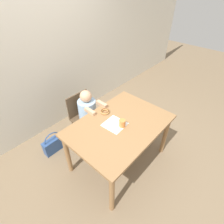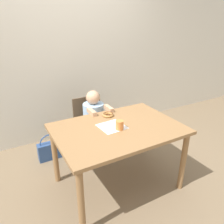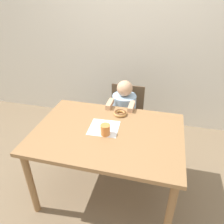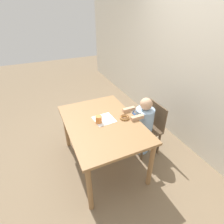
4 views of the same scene
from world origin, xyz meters
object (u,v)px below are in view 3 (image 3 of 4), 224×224
(child_figure, at_px, (124,119))
(handbag, at_px, (87,125))
(chair, at_px, (125,117))
(cup, at_px, (105,130))
(donut, at_px, (120,113))

(child_figure, height_order, handbag, child_figure)
(chair, xyz_separation_m, child_figure, (0.00, -0.11, 0.04))
(chair, bearing_deg, child_figure, -90.00)
(cup, bearing_deg, handbag, 119.89)
(chair, xyz_separation_m, donut, (0.03, -0.45, 0.33))
(chair, distance_m, cup, 0.87)
(child_figure, distance_m, handbag, 0.68)
(donut, distance_m, handbag, 1.02)
(chair, height_order, donut, chair)
(donut, xyz_separation_m, cup, (-0.05, -0.34, 0.03))
(chair, xyz_separation_m, cup, (-0.03, -0.79, 0.36))
(child_figure, bearing_deg, chair, 90.00)
(chair, relative_size, handbag, 2.15)
(chair, bearing_deg, donut, -86.37)
(handbag, bearing_deg, cup, -60.11)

